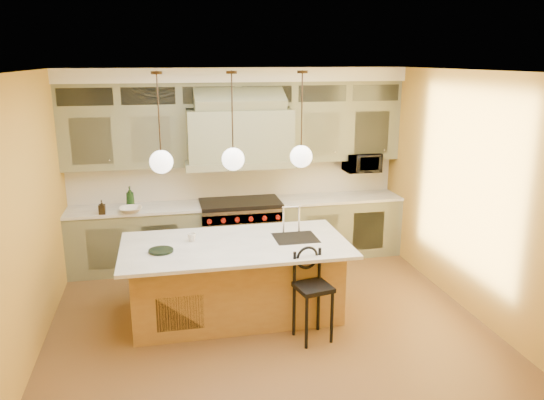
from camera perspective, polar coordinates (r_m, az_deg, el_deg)
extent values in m
plane|color=brown|center=(6.33, -0.31, -13.58)|extent=(5.00, 5.00, 0.00)
plane|color=white|center=(5.56, -0.36, 13.68)|extent=(5.00, 5.00, 0.00)
plane|color=gold|center=(8.17, -3.88, 3.85)|extent=(5.00, 0.00, 5.00)
plane|color=gold|center=(3.52, 8.07, -11.82)|extent=(5.00, 0.00, 5.00)
plane|color=gold|center=(5.83, -25.18, -2.17)|extent=(0.00, 5.00, 5.00)
plane|color=gold|center=(6.72, 21.03, 0.41)|extent=(0.00, 5.00, 5.00)
cube|color=gray|center=(8.05, -14.42, -4.15)|extent=(1.90, 0.65, 0.90)
cube|color=gray|center=(8.47, 7.01, -2.81)|extent=(1.90, 0.65, 0.90)
cube|color=white|center=(7.92, -14.64, -0.93)|extent=(1.90, 0.68, 0.04)
cube|color=white|center=(8.34, 7.11, 0.26)|extent=(1.90, 0.68, 0.04)
cube|color=beige|center=(8.20, -3.83, 2.25)|extent=(5.00, 0.04, 0.56)
cube|color=gray|center=(7.86, -15.63, 6.40)|extent=(1.75, 0.35, 0.85)
cube|color=gray|center=(8.31, 7.49, 7.27)|extent=(1.75, 0.35, 0.85)
cube|color=gray|center=(7.75, -3.57, 6.99)|extent=(1.50, 0.70, 0.75)
cube|color=#797C5A|center=(7.81, -3.52, 4.09)|extent=(1.60, 0.76, 0.10)
cube|color=#333833|center=(7.86, -3.83, 11.32)|extent=(5.00, 0.35, 0.35)
cube|color=white|center=(7.83, -3.85, 13.32)|extent=(5.00, 0.47, 0.20)
cube|color=silver|center=(8.10, -3.40, -3.58)|extent=(1.20, 0.70, 0.90)
cube|color=black|center=(7.96, -3.45, -0.30)|extent=(1.20, 0.70, 0.06)
cube|color=silver|center=(7.69, -3.08, -2.00)|extent=(1.20, 0.06, 0.14)
cube|color=olive|center=(6.49, -3.95, -8.55)|extent=(2.40, 1.15, 0.88)
cube|color=white|center=(6.27, -3.96, -4.88)|extent=(2.65, 1.40, 0.04)
cube|color=black|center=(6.45, 2.55, -4.27)|extent=(0.52, 0.46, 0.05)
cylinder|color=black|center=(5.81, 3.74, -13.06)|extent=(0.04, 0.04, 0.60)
cylinder|color=black|center=(5.94, 6.46, -12.45)|extent=(0.04, 0.04, 0.60)
cylinder|color=black|center=(6.05, 2.39, -11.81)|extent=(0.04, 0.04, 0.60)
cylinder|color=black|center=(6.18, 5.02, -11.26)|extent=(0.04, 0.04, 0.60)
cube|color=black|center=(5.85, 4.46, -9.35)|extent=(0.43, 0.43, 0.05)
torus|color=black|center=(5.87, 3.82, -6.22)|extent=(0.27, 0.08, 0.27)
imported|color=black|center=(8.43, 9.64, 4.02)|extent=(0.54, 0.37, 0.30)
imported|color=black|center=(7.85, -15.02, 0.27)|extent=(0.13, 0.13, 0.32)
imported|color=black|center=(7.68, -17.83, -0.74)|extent=(0.09, 0.10, 0.20)
imported|color=white|center=(7.66, -14.95, -1.02)|extent=(0.33, 0.33, 0.08)
imported|color=silver|center=(6.39, -8.63, -3.98)|extent=(0.11, 0.11, 0.10)
cylinder|color=#2D2319|center=(5.89, -12.33, 13.23)|extent=(0.12, 0.12, 0.03)
cylinder|color=#2D2319|center=(5.92, -12.09, 8.93)|extent=(0.02, 0.02, 0.93)
sphere|color=white|center=(6.00, -11.82, 4.04)|extent=(0.26, 0.26, 0.26)
cylinder|color=#2D2319|center=(5.95, -4.39, 13.54)|extent=(0.12, 0.12, 0.03)
cylinder|color=#2D2319|center=(5.97, -4.30, 9.27)|extent=(0.02, 0.02, 0.93)
sphere|color=white|center=(6.05, -4.20, 4.41)|extent=(0.26, 0.26, 0.26)
cylinder|color=#2D2319|center=(6.11, 3.29, 13.59)|extent=(0.12, 0.12, 0.03)
cylinder|color=#2D2319|center=(6.13, 3.23, 9.44)|extent=(0.02, 0.02, 0.93)
sphere|color=white|center=(6.20, 3.16, 4.70)|extent=(0.26, 0.26, 0.26)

